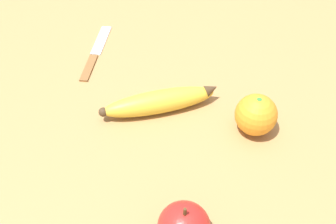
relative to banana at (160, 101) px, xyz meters
name	(u,v)px	position (x,y,z in m)	size (l,w,h in m)	color
ground_plane	(167,94)	(-0.01, 0.04, -0.02)	(3.00, 3.00, 0.00)	#A87A47
banana	(160,101)	(0.00, 0.00, 0.00)	(0.18, 0.17, 0.04)	gold
orange	(256,115)	(0.17, 0.03, 0.01)	(0.07, 0.07, 0.07)	orange
paring_knife	(96,53)	(-0.20, 0.09, -0.02)	(0.08, 0.19, 0.01)	silver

